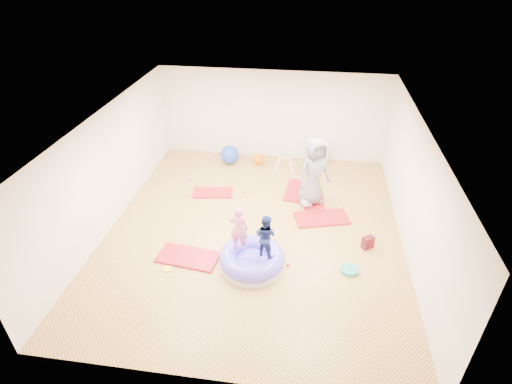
# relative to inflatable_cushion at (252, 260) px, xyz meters

# --- Properties ---
(room) EXTENTS (7.01, 8.01, 2.81)m
(room) POSITION_rel_inflatable_cushion_xyz_m (-0.14, 1.27, 1.23)
(room) COLOR #D4AF57
(room) RESTS_ON ground
(gym_mat_front_left) EXTENTS (1.40, 0.82, 0.06)m
(gym_mat_front_left) POSITION_rel_inflatable_cushion_xyz_m (-1.45, 0.04, -0.15)
(gym_mat_front_left) COLOR red
(gym_mat_front_left) RESTS_ON ground
(gym_mat_mid_left) EXTENTS (1.15, 0.69, 0.05)m
(gym_mat_mid_left) POSITION_rel_inflatable_cushion_xyz_m (-1.53, 2.74, -0.15)
(gym_mat_mid_left) COLOR red
(gym_mat_mid_left) RESTS_ON ground
(gym_mat_center_back) EXTENTS (0.68, 1.21, 0.05)m
(gym_mat_center_back) POSITION_rel_inflatable_cushion_xyz_m (0.78, 3.18, -0.15)
(gym_mat_center_back) COLOR red
(gym_mat_center_back) RESTS_ON ground
(gym_mat_right) EXTENTS (1.47, 1.01, 0.06)m
(gym_mat_right) POSITION_rel_inflatable_cushion_xyz_m (1.48, 1.95, -0.15)
(gym_mat_right) COLOR red
(gym_mat_right) RESTS_ON ground
(gym_mat_rear_right) EXTENTS (0.62, 1.12, 0.05)m
(gym_mat_rear_right) POSITION_rel_inflatable_cushion_xyz_m (1.27, 2.67, -0.15)
(gym_mat_rear_right) COLOR red
(gym_mat_rear_right) RESTS_ON ground
(inflatable_cushion) EXTENTS (1.41, 1.41, 0.44)m
(inflatable_cushion) POSITION_rel_inflatable_cushion_xyz_m (0.00, 0.00, 0.00)
(inflatable_cushion) COLOR silver
(inflatable_cushion) RESTS_ON ground
(child_pink) EXTENTS (0.41, 0.29, 1.07)m
(child_pink) POSITION_rel_inflatable_cushion_xyz_m (-0.29, 0.11, 0.77)
(child_pink) COLOR pink
(child_pink) RESTS_ON inflatable_cushion
(child_navy) EXTENTS (0.59, 0.53, 0.99)m
(child_navy) POSITION_rel_inflatable_cushion_xyz_m (0.28, -0.00, 0.73)
(child_navy) COLOR navy
(child_navy) RESTS_ON inflatable_cushion
(adult_caregiver) EXTENTS (1.06, 1.00, 1.83)m
(adult_caregiver) POSITION_rel_inflatable_cushion_xyz_m (1.20, 2.65, 0.79)
(adult_caregiver) COLOR slate
(adult_caregiver) RESTS_ON gym_mat_rear_right
(infant) EXTENTS (0.33, 0.34, 0.20)m
(infant) POSITION_rel_inflatable_cushion_xyz_m (1.07, 2.44, -0.03)
(infant) COLOR #91AEE2
(infant) RESTS_ON gym_mat_rear_right
(ball_pit_balls) EXTENTS (4.38, 3.31, 0.06)m
(ball_pit_balls) POSITION_rel_inflatable_cushion_xyz_m (-0.13, 2.29, -0.14)
(ball_pit_balls) COLOR blue
(ball_pit_balls) RESTS_ON ground
(exercise_ball_blue) EXTENTS (0.59, 0.59, 0.59)m
(exercise_ball_blue) POSITION_rel_inflatable_cushion_xyz_m (-1.41, 4.59, 0.12)
(exercise_ball_blue) COLOR blue
(exercise_ball_blue) RESTS_ON ground
(exercise_ball_orange) EXTENTS (0.35, 0.35, 0.35)m
(exercise_ball_orange) POSITION_rel_inflatable_cushion_xyz_m (-0.49, 4.66, 0.00)
(exercise_ball_orange) COLOR #FF6B00
(exercise_ball_orange) RESTS_ON ground
(infant_play_gym) EXTENTS (0.63, 0.60, 0.48)m
(infant_play_gym) POSITION_rel_inflatable_cushion_xyz_m (0.35, 4.25, 0.15)
(infant_play_gym) COLOR white
(infant_play_gym) RESTS_ON ground
(cube_shelf) EXTENTS (0.68, 0.34, 0.68)m
(cube_shelf) POSITION_rel_inflatable_cushion_xyz_m (1.29, 5.06, 0.17)
(cube_shelf) COLOR white
(cube_shelf) RESTS_ON ground
(balance_disc) EXTENTS (0.38, 0.38, 0.08)m
(balance_disc) POSITION_rel_inflatable_cushion_xyz_m (2.08, 0.12, -0.13)
(balance_disc) COLOR teal
(balance_disc) RESTS_ON ground
(backpack) EXTENTS (0.30, 0.28, 0.30)m
(backpack) POSITION_rel_inflatable_cushion_xyz_m (2.53, 0.98, -0.02)
(backpack) COLOR maroon
(backpack) RESTS_ON ground
(yellow_toy) EXTENTS (0.19, 0.19, 0.03)m
(yellow_toy) POSITION_rel_inflatable_cushion_xyz_m (-1.79, -0.38, -0.16)
(yellow_toy) COLOR yellow
(yellow_toy) RESTS_ON ground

